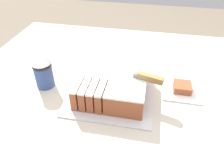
# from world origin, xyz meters

# --- Properties ---
(countertop) EXTENTS (1.40, 1.10, 0.92)m
(countertop) POSITION_xyz_m (0.00, 0.00, 0.46)
(countertop) COLOR beige
(countertop) RESTS_ON ground_plane
(cake_board) EXTENTS (0.32, 0.32, 0.01)m
(cake_board) POSITION_xyz_m (-0.07, -0.05, 0.92)
(cake_board) COLOR silver
(cake_board) RESTS_ON countertop
(cake) EXTENTS (0.25, 0.25, 0.08)m
(cake) POSITION_xyz_m (-0.06, -0.05, 0.96)
(cake) COLOR #994C2D
(cake) RESTS_ON cake_board
(knife) EXTENTS (0.28, 0.10, 0.02)m
(knife) POSITION_xyz_m (0.04, -0.05, 1.01)
(knife) COLOR silver
(knife) RESTS_ON cake
(coffee_cup) EXTENTS (0.07, 0.07, 0.10)m
(coffee_cup) POSITION_xyz_m (-0.34, -0.05, 0.97)
(coffee_cup) COLOR #334C8C
(coffee_cup) RESTS_ON countertop
(paper_napkin) EXTENTS (0.14, 0.14, 0.01)m
(paper_napkin) POSITION_xyz_m (0.20, 0.02, 0.92)
(paper_napkin) COLOR white
(paper_napkin) RESTS_ON countertop
(brownie) EXTENTS (0.07, 0.07, 0.03)m
(brownie) POSITION_xyz_m (0.20, 0.02, 0.94)
(brownie) COLOR #994C2D
(brownie) RESTS_ON paper_napkin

